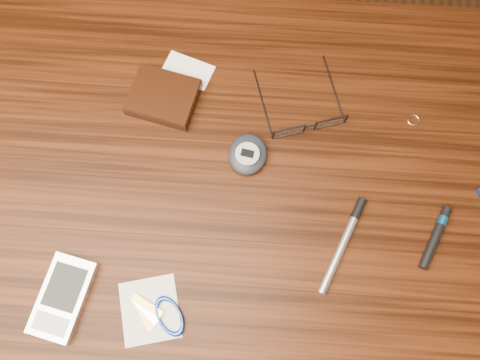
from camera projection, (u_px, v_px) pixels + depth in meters
The scene contains 10 objects.
ground at pixel (225, 251), 1.44m from camera, with size 3.80×3.80×0.00m, color #472814.
desk at pixel (213, 200), 0.82m from camera, with size 1.00×0.70×0.75m.
wallet_and_card at pixel (164, 96), 0.75m from camera, with size 0.14×0.15×0.02m.
eyeglasses at pixel (308, 123), 0.74m from camera, with size 0.15×0.16×0.03m.
gold_ring at pixel (413, 120), 0.75m from camera, with size 0.02×0.02×0.00m, color tan.
pda_phone at pixel (63, 297), 0.67m from camera, with size 0.09×0.13×0.02m.
pedometer at pixel (248, 154), 0.72m from camera, with size 0.07×0.08×0.03m.
notepad_keys at pixel (160, 313), 0.66m from camera, with size 0.11×0.11×0.01m.
silver_pen at pixel (346, 237), 0.69m from camera, with size 0.07×0.15×0.01m.
black_blue_pen at pixel (436, 235), 0.69m from camera, with size 0.05×0.10×0.01m.
Camera 1 is at (0.06, -0.19, 1.44)m, focal length 35.00 mm.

